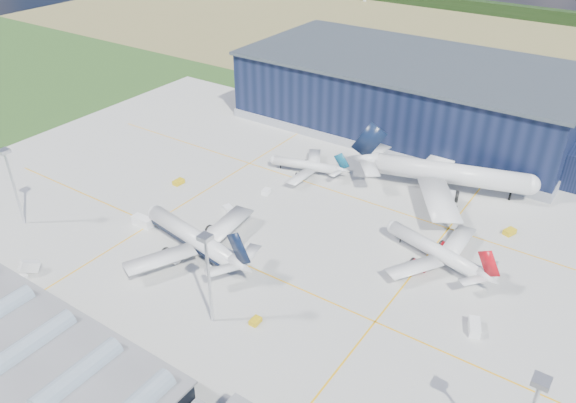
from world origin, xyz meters
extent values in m
plane|color=#264D1D|center=(0.00, 0.00, 0.00)|extent=(600.00, 600.00, 0.00)
cube|color=#A7A7A2|center=(0.00, 10.00, 0.03)|extent=(220.00, 160.00, 0.06)
cube|color=#FFB30D|center=(0.00, -10.00, 0.07)|extent=(180.00, 0.40, 0.02)
cube|color=#FFB30D|center=(0.00, 35.00, 0.07)|extent=(180.00, 0.40, 0.02)
cube|color=#FFB30D|center=(-30.00, 10.00, 0.07)|extent=(0.40, 120.00, 0.02)
cube|color=#FFB30D|center=(40.00, 10.00, 0.07)|extent=(0.40, 120.00, 0.02)
cube|color=olive|center=(0.00, 220.00, 0.00)|extent=(600.00, 220.00, 0.01)
cube|color=black|center=(0.00, 300.00, 4.00)|extent=(600.00, 8.00, 8.00)
cube|color=black|center=(0.00, 95.00, 12.50)|extent=(120.00, 60.00, 25.00)
cube|color=#9A9DA8|center=(0.00, 95.00, 1.60)|extent=(121.00, 61.00, 3.20)
cube|color=#454E57|center=(0.00, 95.00, 25.50)|extent=(122.00, 62.00, 1.20)
cube|color=black|center=(-10.00, -60.00, 3.00)|extent=(65.00, 22.00, 6.00)
cube|color=slate|center=(-10.00, -60.00, 6.20)|extent=(66.00, 23.00, 0.50)
cylinder|color=#99ADBE|center=(-10.00, -60.00, 6.40)|extent=(4.40, 18.00, 4.40)
cylinder|color=#99ADBE|center=(4.00, -60.00, 6.40)|extent=(4.40, 18.00, 4.40)
cylinder|color=silver|center=(-60.00, -30.00, 11.00)|extent=(0.70, 0.70, 22.00)
cube|color=silver|center=(-60.00, -30.00, 22.50)|extent=(2.60, 2.60, 1.00)
cylinder|color=silver|center=(10.00, -30.00, 11.00)|extent=(0.70, 0.70, 22.00)
cube|color=silver|center=(10.00, -30.00, 22.50)|extent=(2.60, 2.60, 1.00)
cube|color=silver|center=(75.00, -30.00, 22.50)|extent=(2.60, 2.60, 1.00)
cube|color=gold|center=(-39.79, 11.07, 0.73)|extent=(2.33, 3.63, 1.47)
cube|color=gold|center=(18.34, -25.28, 0.60)|extent=(1.89, 2.79, 1.19)
cube|color=white|center=(-31.36, -11.91, 1.35)|extent=(6.31, 2.97, 2.71)
cube|color=white|center=(-13.38, 21.92, 0.70)|extent=(2.75, 3.58, 1.39)
cube|color=white|center=(58.93, -0.42, 1.15)|extent=(3.97, 5.50, 2.29)
cube|color=gold|center=(54.70, 41.72, 0.76)|extent=(3.26, 4.00, 1.51)
cube|color=white|center=(-16.63, 7.65, 0.71)|extent=(3.89, 3.35, 1.42)
cube|color=white|center=(-38.14, -42.68, 1.41)|extent=(2.95, 4.73, 2.82)
imported|color=#99999E|center=(5.86, -48.00, 0.60)|extent=(3.81, 1.97, 1.20)
camera|label=1|loc=(76.30, -97.28, 87.07)|focal=35.00mm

